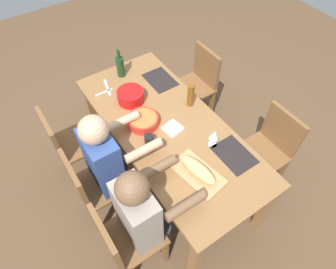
% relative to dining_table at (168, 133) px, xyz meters
% --- Properties ---
extents(ground_plane, '(8.00, 8.00, 0.00)m').
position_rel_dining_table_xyz_m(ground_plane, '(0.00, 0.00, -0.66)').
color(ground_plane, brown).
extents(dining_table, '(1.92, 0.84, 0.74)m').
position_rel_dining_table_xyz_m(dining_table, '(0.00, 0.00, 0.00)').
color(dining_table, olive).
rests_on(dining_table, ground_plane).
extents(chair_near_right, '(0.40, 0.40, 0.85)m').
position_rel_dining_table_xyz_m(chair_near_right, '(0.53, -0.74, -0.17)').
color(chair_near_right, brown).
rests_on(chair_near_right, ground_plane).
extents(diner_near_right, '(0.41, 0.53, 1.20)m').
position_rel_dining_table_xyz_m(diner_near_right, '(0.53, -0.56, 0.04)').
color(diner_near_right, '#2D2D38').
rests_on(diner_near_right, ground_plane).
extents(chair_near_left, '(0.40, 0.40, 0.85)m').
position_rel_dining_table_xyz_m(chair_near_left, '(-0.53, -0.74, -0.17)').
color(chair_near_left, brown).
rests_on(chair_near_left, ground_plane).
extents(chair_far_right, '(0.40, 0.40, 0.85)m').
position_rel_dining_table_xyz_m(chair_far_right, '(0.53, 0.74, -0.17)').
color(chair_far_right, brown).
rests_on(chair_far_right, ground_plane).
extents(chair_near_center, '(0.40, 0.40, 0.85)m').
position_rel_dining_table_xyz_m(chair_near_center, '(0.00, -0.74, -0.17)').
color(chair_near_center, brown).
rests_on(chair_near_center, ground_plane).
extents(diner_near_center, '(0.41, 0.53, 1.20)m').
position_rel_dining_table_xyz_m(diner_near_center, '(0.00, -0.56, 0.04)').
color(diner_near_center, '#2D2D38').
rests_on(diner_near_center, ground_plane).
extents(chair_far_left, '(0.40, 0.40, 0.85)m').
position_rel_dining_table_xyz_m(chair_far_left, '(-0.53, 0.74, -0.17)').
color(chair_far_left, brown).
rests_on(chair_far_left, ground_plane).
extents(serving_bowl_greens, '(0.24, 0.24, 0.11)m').
position_rel_dining_table_xyz_m(serving_bowl_greens, '(-0.44, -0.10, 0.15)').
color(serving_bowl_greens, red).
rests_on(serving_bowl_greens, dining_table).
extents(serving_bowl_fruit, '(0.26, 0.26, 0.08)m').
position_rel_dining_table_xyz_m(serving_bowl_fruit, '(-0.14, -0.16, 0.13)').
color(serving_bowl_fruit, red).
rests_on(serving_bowl_fruit, dining_table).
extents(cutting_board, '(0.43, 0.28, 0.02)m').
position_rel_dining_table_xyz_m(cutting_board, '(0.51, -0.08, 0.09)').
color(cutting_board, tan).
rests_on(cutting_board, dining_table).
extents(bread_loaf, '(0.33, 0.16, 0.09)m').
position_rel_dining_table_xyz_m(bread_loaf, '(0.51, -0.08, 0.15)').
color(bread_loaf, tan).
rests_on(bread_loaf, cutting_board).
extents(wine_bottle, '(0.08, 0.08, 0.29)m').
position_rel_dining_table_xyz_m(wine_bottle, '(-0.80, -0.01, 0.19)').
color(wine_bottle, '#193819').
rests_on(wine_bottle, dining_table).
extents(beer_bottle, '(0.06, 0.06, 0.22)m').
position_rel_dining_table_xyz_m(beer_bottle, '(-0.11, 0.30, 0.19)').
color(beer_bottle, brown).
rests_on(beer_bottle, dining_table).
extents(wine_glass, '(0.08, 0.08, 0.17)m').
position_rel_dining_table_xyz_m(wine_glass, '(0.36, 0.19, 0.20)').
color(wine_glass, silver).
rests_on(wine_glass, dining_table).
extents(fork_near_left, '(0.02, 0.17, 0.01)m').
position_rel_dining_table_xyz_m(fork_near_left, '(-0.67, -0.26, 0.09)').
color(fork_near_left, silver).
rests_on(fork_near_left, dining_table).
extents(placemat_far_right, '(0.32, 0.23, 0.01)m').
position_rel_dining_table_xyz_m(placemat_far_right, '(0.53, 0.26, 0.09)').
color(placemat_far_right, black).
rests_on(placemat_far_right, dining_table).
extents(cup_near_center, '(0.07, 0.07, 0.09)m').
position_rel_dining_table_xyz_m(cup_near_center, '(0.07, -0.22, 0.13)').
color(cup_near_center, black).
rests_on(cup_near_center, dining_table).
extents(placemat_far_left, '(0.32, 0.23, 0.01)m').
position_rel_dining_table_xyz_m(placemat_far_left, '(-0.53, 0.26, 0.09)').
color(placemat_far_left, black).
rests_on(placemat_far_left, dining_table).
extents(carving_knife, '(0.23, 0.08, 0.01)m').
position_rel_dining_table_xyz_m(carving_knife, '(-0.71, -0.21, 0.09)').
color(carving_knife, silver).
rests_on(carving_knife, dining_table).
extents(napkin_stack, '(0.16, 0.16, 0.02)m').
position_rel_dining_table_xyz_m(napkin_stack, '(0.05, 0.01, 0.10)').
color(napkin_stack, white).
rests_on(napkin_stack, dining_table).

